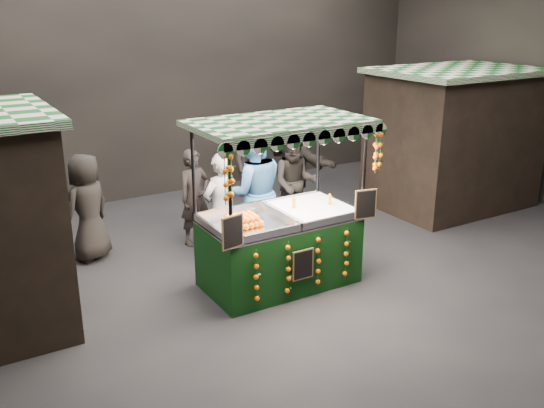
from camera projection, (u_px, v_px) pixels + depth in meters
ground at (302, 284)px, 8.29m from camera, size 12.00×12.00×0.00m
market_hall at (307, 32)px, 7.22m from camera, size 12.10×10.10×5.05m
neighbour_stall_right at (453, 138)px, 11.24m from camera, size 3.00×2.20×2.60m
juice_stall at (281, 236)px, 8.07m from camera, size 2.38×1.40×2.30m
vendor_grey at (220, 209)px, 8.77m from camera, size 0.70×0.56×1.68m
vendor_blue at (253, 192)px, 8.94m from camera, size 1.16×1.01×2.04m
shopper_0 at (195, 197)px, 9.48m from camera, size 0.64×0.50×1.56m
shopper_1 at (296, 183)px, 10.00m from camera, size 1.02×0.94×1.69m
shopper_2 at (7, 191)px, 9.83m from camera, size 0.98×0.73×1.55m
shopper_3 at (246, 158)px, 11.93m from camera, size 1.08×1.13×1.54m
shopper_4 at (88, 208)px, 8.88m from camera, size 0.96×0.87×1.64m
shopper_5 at (295, 162)px, 10.95m from camera, size 0.77×1.81×1.89m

